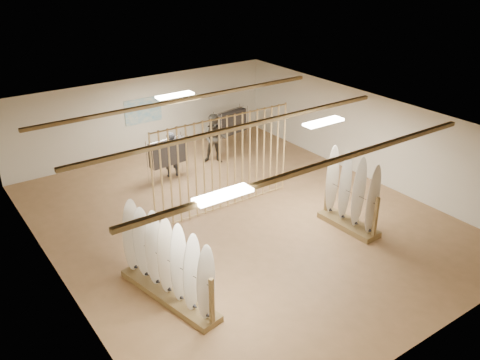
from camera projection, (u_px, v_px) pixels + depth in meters
floor at (240, 218)px, 14.28m from camera, size 12.00×12.00×0.00m
ceiling at (240, 124)px, 13.08m from camera, size 12.00×12.00×0.00m
wall_back at (143, 116)px, 18.11m from camera, size 12.00×0.00×12.00m
wall_front at (429, 286)px, 9.25m from camera, size 12.00×0.00×12.00m
wall_left at (53, 228)px, 11.08m from camera, size 0.00×12.00×12.00m
wall_right at (367, 136)px, 16.28m from camera, size 0.00×12.00×12.00m
ceiling_slats at (240, 127)px, 13.11m from camera, size 9.50×6.12×0.10m
light_panels at (240, 126)px, 13.10m from camera, size 1.20×0.35×0.06m
bamboo_partition at (224, 164)px, 14.27m from camera, size 4.45×0.05×2.78m
poster at (143, 111)px, 18.01m from camera, size 1.40×0.03×0.90m
rack_left at (167, 272)px, 10.85m from camera, size 1.10×2.89×1.99m
rack_right at (350, 204)px, 13.56m from camera, size 0.64×1.82×2.10m
clothing_rack_a at (168, 153)px, 16.27m from camera, size 1.32×0.45×1.42m
clothing_rack_b at (231, 122)px, 18.79m from camera, size 1.37×0.62×1.50m
shopper_a at (171, 152)px, 16.48m from camera, size 0.73×0.58×1.74m
shopper_b at (215, 136)px, 17.48m from camera, size 1.21×1.17×1.98m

